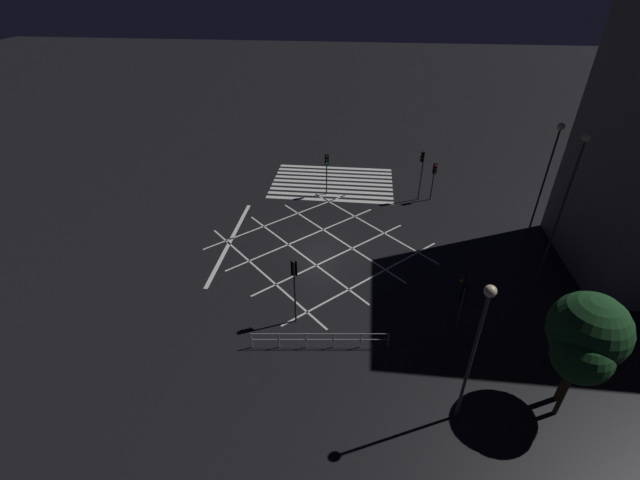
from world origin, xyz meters
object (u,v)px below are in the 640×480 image
traffic_light_nw_cross (462,302)px  street_tree_far (588,330)px  street_lamp_west (551,160)px  traffic_light_nw_main (463,292)px  traffic_light_sw_main (422,166)px  street_lamp_east (479,333)px  street_lamp_far (566,195)px  street_tree_near (582,355)px  traffic_light_sw_cross (434,174)px  traffic_light_median_south (327,166)px  traffic_light_median_north (295,279)px

traffic_light_nw_cross → street_tree_far: (-4.36, 3.65, 1.99)m
street_lamp_west → street_tree_far: bearing=78.5°
traffic_light_nw_main → traffic_light_sw_main: bearing=-87.7°
traffic_light_nw_cross → street_lamp_east: size_ratio=0.47×
street_lamp_west → street_lamp_far: bearing=78.3°
traffic_light_nw_main → traffic_light_sw_main: 16.71m
traffic_light_nw_main → street_tree_far: size_ratio=0.70×
street_tree_near → traffic_light_nw_cross: bearing=-48.4°
traffic_light_sw_cross → traffic_light_median_south: traffic_light_median_south is taller
traffic_light_median_south → traffic_light_sw_main: size_ratio=0.86×
street_tree_near → traffic_light_sw_main: bearing=-77.7°
traffic_light_nw_main → street_lamp_east: street_lamp_east is taller
street_lamp_west → street_lamp_east: bearing=64.5°
traffic_light_sw_cross → street_lamp_far: (-5.76, 11.17, 3.96)m
street_lamp_east → street_lamp_far: (-6.93, -10.89, 1.05)m
street_tree_far → street_tree_near: bearing=65.9°
traffic_light_nw_cross → traffic_light_median_north: traffic_light_median_north is taller
traffic_light_nw_main → traffic_light_sw_main: traffic_light_sw_main is taller
traffic_light_median_north → street_tree_far: (-13.45, 4.06, 1.51)m
traffic_light_median_south → street_tree_near: street_tree_near is taller
traffic_light_median_south → street_lamp_west: 17.47m
traffic_light_nw_main → traffic_light_median_north: traffic_light_nw_main is taller
traffic_light_sw_cross → traffic_light_nw_main: (0.50, 16.71, 0.60)m
traffic_light_sw_main → traffic_light_median_north: bearing=62.9°
traffic_light_nw_main → street_lamp_west: street_lamp_west is taller
traffic_light_median_south → street_lamp_far: bearing=53.3°
traffic_light_nw_cross → street_tree_near: (-3.98, 4.49, 1.31)m
traffic_light_median_south → street_lamp_west: bearing=73.5°
street_lamp_west → street_tree_far: 16.13m
traffic_light_sw_cross → street_lamp_far: bearing=27.3°
traffic_light_median_north → street_lamp_east: 10.37m
traffic_light_nw_cross → street_lamp_far: street_lamp_far is taller
traffic_light_sw_main → street_tree_near: size_ratio=0.88×
traffic_light_median_north → street_lamp_east: street_lamp_east is taller
traffic_light_median_south → street_tree_far: size_ratio=0.62×
street_lamp_east → traffic_light_nw_cross: bearing=-97.6°
street_tree_near → traffic_light_median_south: bearing=-59.1°
traffic_light_nw_cross → street_lamp_far: (-6.24, -5.70, 3.87)m
traffic_light_sw_main → street_lamp_east: street_lamp_east is taller
traffic_light_sw_main → street_tree_far: 21.17m
traffic_light_sw_main → street_lamp_west: (-8.24, 4.79, 2.86)m
street_lamp_far → street_tree_near: size_ratio=1.95×
street_lamp_west → street_lamp_far: 6.53m
traffic_light_sw_main → traffic_light_median_north: size_ratio=1.05×
traffic_light_nw_cross → street_lamp_east: street_lamp_east is taller
street_lamp_west → traffic_light_median_south: bearing=-16.5°
traffic_light_median_south → traffic_light_median_north: size_ratio=0.90×
traffic_light_nw_main → traffic_light_median_north: bearing=-1.5°
traffic_light_nw_cross → street_tree_near: size_ratio=0.70×
street_tree_near → street_lamp_west: bearing=-102.2°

